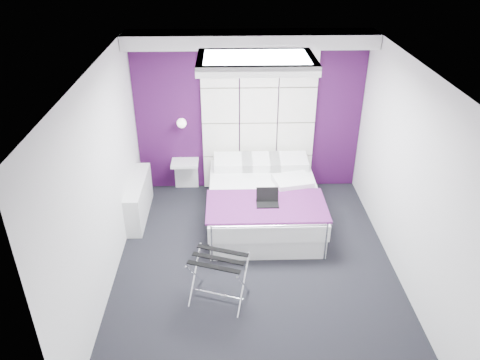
# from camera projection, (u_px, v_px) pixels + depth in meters

# --- Properties ---
(floor) EXTENTS (4.40, 4.40, 0.00)m
(floor) POSITION_uv_depth(u_px,v_px,m) (256.00, 268.00, 6.09)
(floor) COLOR black
(floor) RESTS_ON ground
(ceiling) EXTENTS (4.40, 4.40, 0.00)m
(ceiling) POSITION_uv_depth(u_px,v_px,m) (260.00, 72.00, 4.82)
(ceiling) COLOR white
(ceiling) RESTS_ON wall_back
(wall_back) EXTENTS (3.60, 0.00, 3.60)m
(wall_back) POSITION_uv_depth(u_px,v_px,m) (249.00, 113.00, 7.38)
(wall_back) COLOR white
(wall_back) RESTS_ON floor
(wall_left) EXTENTS (0.00, 4.40, 4.40)m
(wall_left) POSITION_uv_depth(u_px,v_px,m) (102.00, 184.00, 5.41)
(wall_left) COLOR white
(wall_left) RESTS_ON floor
(wall_right) EXTENTS (0.00, 4.40, 4.40)m
(wall_right) POSITION_uv_depth(u_px,v_px,m) (410.00, 179.00, 5.50)
(wall_right) COLOR white
(wall_right) RESTS_ON floor
(accent_wall) EXTENTS (3.58, 0.02, 2.58)m
(accent_wall) POSITION_uv_depth(u_px,v_px,m) (249.00, 114.00, 7.37)
(accent_wall) COLOR #360D3A
(accent_wall) RESTS_ON wall_back
(soffit) EXTENTS (3.58, 0.50, 0.20)m
(soffit) POSITION_uv_depth(u_px,v_px,m) (250.00, 39.00, 6.58)
(soffit) COLOR white
(soffit) RESTS_ON wall_back
(headboard) EXTENTS (1.80, 0.08, 2.30)m
(headboard) POSITION_uv_depth(u_px,v_px,m) (258.00, 122.00, 7.39)
(headboard) COLOR white
(headboard) RESTS_ON wall_back
(skylight) EXTENTS (1.36, 0.86, 0.12)m
(skylight) POSITION_uv_depth(u_px,v_px,m) (256.00, 61.00, 5.37)
(skylight) COLOR white
(skylight) RESTS_ON ceiling
(wall_lamp) EXTENTS (0.15, 0.15, 0.15)m
(wall_lamp) POSITION_uv_depth(u_px,v_px,m) (182.00, 122.00, 7.27)
(wall_lamp) COLOR white
(wall_lamp) RESTS_ON wall_back
(radiator) EXTENTS (0.22, 1.20, 0.60)m
(radiator) POSITION_uv_depth(u_px,v_px,m) (139.00, 199.00, 7.03)
(radiator) COLOR white
(radiator) RESTS_ON floor
(bed) EXTENTS (1.65, 1.99, 0.70)m
(bed) POSITION_uv_depth(u_px,v_px,m) (263.00, 202.00, 6.95)
(bed) COLOR white
(bed) RESTS_ON floor
(nightstand) EXTENTS (0.43, 0.34, 0.05)m
(nightstand) POSITION_uv_depth(u_px,v_px,m) (185.00, 163.00, 7.57)
(nightstand) COLOR white
(nightstand) RESTS_ON wall_back
(luggage_rack) EXTENTS (0.62, 0.46, 0.61)m
(luggage_rack) POSITION_uv_depth(u_px,v_px,m) (219.00, 279.00, 5.45)
(luggage_rack) COLOR silver
(luggage_rack) RESTS_ON floor
(laptop) EXTENTS (0.30, 0.22, 0.22)m
(laptop) POSITION_uv_depth(u_px,v_px,m) (267.00, 200.00, 6.41)
(laptop) COLOR black
(laptop) RESTS_ON bed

